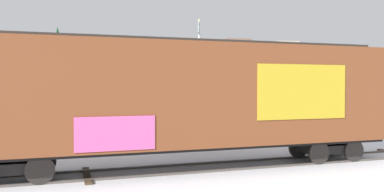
# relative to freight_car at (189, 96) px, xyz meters

# --- Properties ---
(ground_plane) EXTENTS (260.00, 260.00, 0.00)m
(ground_plane) POSITION_rel_freight_car_xyz_m (0.91, 0.00, -2.77)
(ground_plane) COLOR silver
(track) EXTENTS (59.93, 6.58, 0.08)m
(track) POSITION_rel_freight_car_xyz_m (0.43, 0.04, -2.73)
(track) COLOR #4C4742
(track) RESTS_ON ground_plane
(freight_car) EXTENTS (17.18, 4.28, 4.93)m
(freight_car) POSITION_rel_freight_car_xyz_m (0.00, 0.00, 0.00)
(freight_car) COLOR brown
(freight_car) RESTS_ON ground_plane
(flagpole) EXTENTS (0.54, 1.58, 7.92)m
(flagpole) POSITION_rel_freight_car_xyz_m (3.48, 12.27, 2.42)
(flagpole) COLOR silver
(flagpole) RESTS_ON ground_plane
(hillside) EXTENTS (129.43, 42.77, 14.01)m
(hillside) POSITION_rel_freight_car_xyz_m (0.96, 73.11, 1.97)
(hillside) COLOR slate
(hillside) RESTS_ON ground_plane
(parked_car_silver) EXTENTS (4.97, 2.67, 1.71)m
(parked_car_silver) POSITION_rel_freight_car_xyz_m (-4.54, 5.95, -1.91)
(parked_car_silver) COLOR #B7BABF
(parked_car_silver) RESTS_ON ground_plane
(parked_car_white) EXTENTS (4.25, 2.08, 1.73)m
(parked_car_white) POSITION_rel_freight_car_xyz_m (1.03, 5.82, -1.90)
(parked_car_white) COLOR silver
(parked_car_white) RESTS_ON ground_plane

